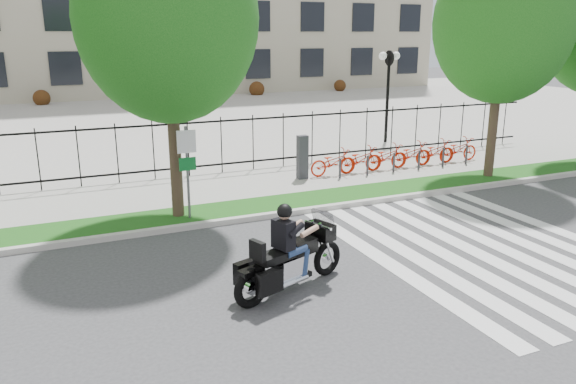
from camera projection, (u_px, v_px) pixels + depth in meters
name	position (u px, v px, depth m)	size (l,w,h in m)	color
ground	(301.00, 281.00, 11.69)	(120.00, 120.00, 0.00)	#39393C
curb	(237.00, 220.00, 15.28)	(60.00, 0.20, 0.15)	#B8B5AD
grass_verge	(227.00, 211.00, 16.02)	(60.00, 1.50, 0.15)	#164E13
sidewalk	(203.00, 190.00, 18.22)	(60.00, 3.50, 0.15)	#9B9991
plaza	(124.00, 118.00, 33.66)	(80.00, 34.00, 0.10)	#9B9991
crosswalk_stripes	(481.00, 246.00, 13.57)	(5.70, 8.00, 0.01)	silver
iron_fence	(188.00, 148.00, 19.47)	(30.00, 0.06, 2.00)	black
lamp_post_right	(389.00, 74.00, 25.27)	(1.06, 0.70, 4.25)	black
street_tree_1	(168.00, 18.00, 14.04)	(4.62, 4.62, 7.86)	#3C2C20
street_tree_2	(503.00, 23.00, 18.36)	(4.56, 4.56, 7.77)	#3C2C20
bike_share_station	(397.00, 156.00, 20.70)	(7.75, 0.85, 1.50)	#2D2D33
sign_pole_regulatory	(187.00, 161.00, 14.79)	(0.50, 0.09, 2.50)	#59595B
motorcycle_rider	(291.00, 256.00, 11.10)	(2.76, 1.40, 2.22)	black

